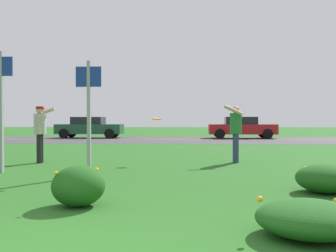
{
  "coord_description": "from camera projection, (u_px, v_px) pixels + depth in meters",
  "views": [
    {
      "loc": [
        1.31,
        -3.11,
        1.2
      ],
      "look_at": [
        0.73,
        6.79,
        1.07
      ],
      "focal_mm": 43.42,
      "sensor_mm": 36.0,
      "label": 1
    }
  ],
  "objects": [
    {
      "name": "sign_post_near_path",
      "position": [
        1.0,
        100.0,
        9.33
      ],
      "size": [
        0.56,
        0.1,
        2.8
      ],
      "color": "#93969B",
      "rests_on": "ground"
    },
    {
      "name": "highway_strip",
      "position": [
        171.0,
        140.0,
        25.58
      ],
      "size": [
        120.0,
        9.76,
        0.01
      ],
      "primitive_type": "cube",
      "color": "#424244",
      "rests_on": "ground"
    },
    {
      "name": "person_thrower_red_cap_gray_shirt",
      "position": [
        40.0,
        128.0,
        11.52
      ],
      "size": [
        0.55,
        0.51,
        1.6
      ],
      "color": "#B2B2B7",
      "rests_on": "ground"
    },
    {
      "name": "daylily_clump_front_right",
      "position": [
        325.0,
        178.0,
        6.76
      ],
      "size": [
        0.96,
        1.03,
        0.5
      ],
      "color": "#1E5619",
      "rests_on": "ground"
    },
    {
      "name": "frisbee_orange",
      "position": [
        156.0,
        119.0,
        11.53
      ],
      "size": [
        0.27,
        0.27,
        0.08
      ],
      "color": "orange"
    },
    {
      "name": "car_dark_green_center_left",
      "position": [
        90.0,
        127.0,
        28.1
      ],
      "size": [
        4.5,
        2.0,
        1.45
      ],
      "color": "#194C2D",
      "rests_on": "ground"
    },
    {
      "name": "person_catcher_green_shirt",
      "position": [
        236.0,
        129.0,
        11.6
      ],
      "size": [
        0.54,
        0.51,
        1.65
      ],
      "color": "#287038",
      "rests_on": "ground"
    },
    {
      "name": "sign_post_by_roadside",
      "position": [
        89.0,
        106.0,
        8.88
      ],
      "size": [
        0.56,
        0.1,
        2.51
      ],
      "color": "#93969B",
      "rests_on": "ground"
    },
    {
      "name": "daylily_clump_mid_left",
      "position": [
        79.0,
        186.0,
        5.69
      ],
      "size": [
        0.74,
        0.8,
        0.58
      ],
      "color": "#1E5619",
      "rests_on": "ground"
    },
    {
      "name": "highway_center_stripe",
      "position": [
        171.0,
        139.0,
        25.58
      ],
      "size": [
        120.0,
        0.16,
        0.0
      ],
      "primitive_type": "cube",
      "color": "yellow",
      "rests_on": "ground"
    },
    {
      "name": "daylily_clump_mid_center",
      "position": [
        309.0,
        218.0,
        4.2
      ],
      "size": [
        1.1,
        1.12,
        0.43
      ],
      "color": "#1E5619",
      "rests_on": "ground"
    },
    {
      "name": "ground_plane",
      "position": [
        155.0,
        154.0,
        14.38
      ],
      "size": [
        120.0,
        120.0,
        0.0
      ],
      "primitive_type": "plane",
      "color": "#26601E"
    },
    {
      "name": "car_red_center_right",
      "position": [
        242.0,
        127.0,
        27.48
      ],
      "size": [
        4.5,
        2.0,
        1.45
      ],
      "color": "maroon",
      "rests_on": "ground"
    }
  ]
}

